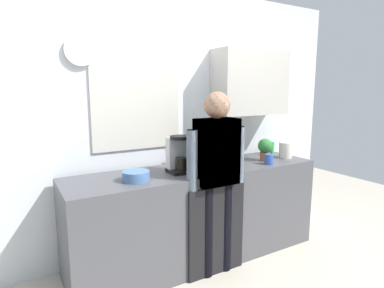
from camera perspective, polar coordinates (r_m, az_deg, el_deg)
ground_plane at (r=3.10m, az=4.14°, el=-21.77°), size 8.00×8.00×0.00m
kitchen_counter at (r=3.12m, az=1.06°, el=-12.34°), size 2.44×0.64×0.89m
dishwasher_panel at (r=2.88m, az=4.44°, el=-15.30°), size 0.56×0.02×0.80m
back_wall_assembly at (r=3.30m, az=-0.97°, el=5.26°), size 4.04×0.42×2.60m
coffee_maker at (r=2.84m, az=-2.45°, el=-2.12°), size 0.20×0.20×0.33m
bottle_clear_soda at (r=3.07m, az=2.73°, el=-1.35°), size 0.09×0.09×0.28m
bottle_green_wine at (r=3.24m, az=5.33°, el=-0.60°), size 0.07×0.07×0.30m
bottle_red_vinegar at (r=3.11m, az=-0.94°, el=-1.74°), size 0.06×0.06×0.22m
cup_blue_mug at (r=3.23m, az=13.58°, el=-2.67°), size 0.08×0.08×0.10m
cup_yellow_cup at (r=3.43m, az=8.41°, el=-1.93°), size 0.07×0.07×0.08m
mixing_bowl at (r=2.62m, az=-9.99°, el=-5.64°), size 0.22×0.22×0.08m
potted_plant at (r=3.37m, az=12.94°, el=-0.72°), size 0.15×0.15×0.23m
dish_soap at (r=3.69m, az=14.04°, el=-0.73°), size 0.06×0.06×0.18m
storage_canister at (r=3.57m, az=16.40°, el=-1.05°), size 0.14×0.14×0.17m
person_at_sink at (r=2.73m, az=4.38°, el=-4.50°), size 0.57×0.22×1.60m
person_guest at (r=2.73m, az=4.38°, el=-4.50°), size 0.57×0.22×1.60m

